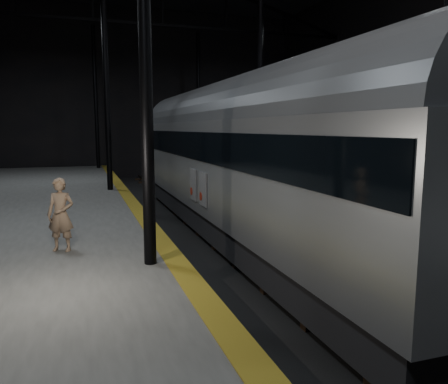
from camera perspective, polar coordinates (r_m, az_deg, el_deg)
name	(u,v)px	position (r m, az deg, el deg)	size (l,w,h in m)	color
ground	(247,246)	(14.57, 3.02, -7.08)	(44.00, 44.00, 0.00)	black
platform_right	(429,217)	(18.50, 25.22, -2.97)	(9.00, 43.80, 1.00)	#51514F
tactile_strip	(148,223)	(13.51, -9.92, -4.03)	(0.50, 43.80, 0.01)	olive
track	(247,244)	(14.55, 3.02, -6.82)	(2.40, 43.00, 0.24)	#3F3328
train	(237,153)	(15.01, 1.70, 5.09)	(3.03, 20.26, 5.41)	#9EA1A6
woman	(61,215)	(10.89, -20.55, -2.80)	(0.63, 0.41, 1.73)	#A07E62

